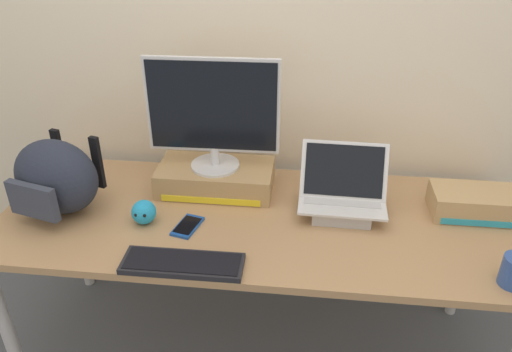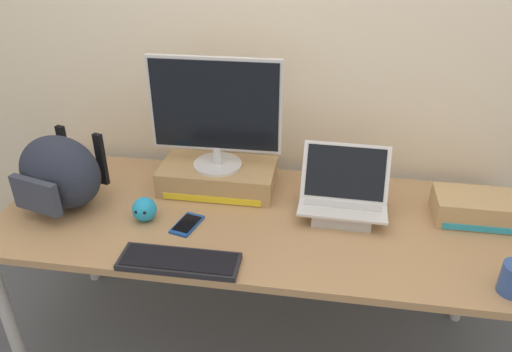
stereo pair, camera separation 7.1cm
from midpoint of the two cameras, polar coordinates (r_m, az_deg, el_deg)
The scene contains 11 objects.
ground_plane at distance 2.42m, azimuth -0.89°, elevation -18.95°, with size 20.00×20.00×0.00m, color #515660.
back_wall at distance 2.15m, azimuth 0.56°, elevation 15.74°, with size 7.00×0.10×2.60m, color beige.
desk at distance 1.98m, azimuth -1.03°, elevation -6.12°, with size 1.99×0.78×0.72m.
toner_box_yellow at distance 2.10m, azimuth -5.59°, elevation -0.19°, with size 0.48×0.26×0.11m.
desktop_monitor at distance 1.97m, azimuth -6.00°, elevation 7.16°, with size 0.53×0.20×0.46m.
open_laptop at distance 1.96m, azimuth 8.79°, elevation -2.74°, with size 0.34×0.24×0.26m.
external_keyboard at distance 1.72m, azimuth -9.59°, elevation -9.87°, with size 0.41×0.14×0.02m.
messenger_backpack at distance 2.06m, azimuth -22.86°, elevation -0.15°, with size 0.39×0.34×0.30m.
cell_phone at distance 1.90m, azimuth -8.92°, elevation -5.71°, with size 0.11×0.16×0.01m.
plush_toy at distance 1.93m, azimuth -13.76°, elevation -4.05°, with size 0.09×0.09×0.09m.
toner_box_cyan at distance 2.09m, azimuth 22.77°, elevation -2.87°, with size 0.32×0.18×0.10m.
Camera 1 is at (0.18, -1.59, 1.82)m, focal length 34.91 mm.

